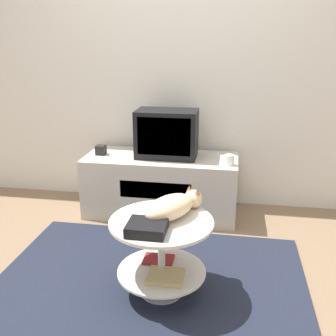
# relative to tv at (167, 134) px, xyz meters

# --- Properties ---
(ground_plane) EXTENTS (12.00, 12.00, 0.00)m
(ground_plane) POSITION_rel_tv_xyz_m (0.08, -1.13, -0.72)
(ground_plane) COLOR #7F664C
(wall_back) EXTENTS (8.00, 0.05, 2.60)m
(wall_back) POSITION_rel_tv_xyz_m (0.08, 0.34, 0.58)
(wall_back) COLOR silver
(wall_back) RESTS_ON ground_plane
(rug) EXTENTS (1.97, 1.47, 0.02)m
(rug) POSITION_rel_tv_xyz_m (0.08, -1.13, -0.71)
(rug) COLOR #1E2333
(rug) RESTS_ON ground_plane
(tv_stand) EXTENTS (1.31, 0.54, 0.52)m
(tv_stand) POSITION_rel_tv_xyz_m (-0.05, -0.02, -0.46)
(tv_stand) COLOR beige
(tv_stand) RESTS_ON ground_plane
(tv) EXTENTS (0.51, 0.31, 0.40)m
(tv) POSITION_rel_tv_xyz_m (0.00, 0.00, 0.00)
(tv) COLOR black
(tv) RESTS_ON tv_stand
(speaker) EXTENTS (0.08, 0.08, 0.08)m
(speaker) POSITION_rel_tv_xyz_m (-0.58, -0.03, -0.16)
(speaker) COLOR black
(speaker) RESTS_ON tv_stand
(mug) EXTENTS (0.08, 0.08, 0.09)m
(mug) POSITION_rel_tv_xyz_m (0.53, -0.15, -0.16)
(mug) COLOR white
(mug) RESTS_ON tv_stand
(coffee_table) EXTENTS (0.60, 0.60, 0.48)m
(coffee_table) POSITION_rel_tv_xyz_m (0.17, -1.19, -0.40)
(coffee_table) COLOR #B2B2B7
(coffee_table) RESTS_ON rug
(dvd_box) EXTENTS (0.21, 0.19, 0.06)m
(dvd_box) POSITION_rel_tv_xyz_m (0.12, -1.35, -0.19)
(dvd_box) COLOR black
(dvd_box) RESTS_ON coffee_table
(cat) EXTENTS (0.37, 0.50, 0.14)m
(cat) POSITION_rel_tv_xyz_m (0.23, -1.13, -0.16)
(cat) COLOR beige
(cat) RESTS_ON coffee_table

